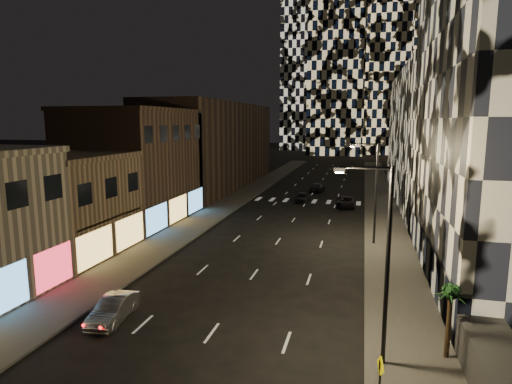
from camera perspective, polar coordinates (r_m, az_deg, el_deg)
The scene contains 18 objects.
sidewalk_left at distance 62.26m, azimuth -2.33°, elevation -0.73°, with size 4.00×120.00×0.15m, color #47443F.
sidewalk_right at distance 59.85m, azimuth 16.38°, elevation -1.52°, with size 4.00×120.00×0.15m, color #47443F.
curb_left at distance 61.71m, azimuth -0.46°, elevation -0.81°, with size 0.20×120.00×0.15m, color #4C4C47.
curb_right at distance 59.79m, azimuth 14.37°, elevation -1.44°, with size 0.20×120.00×0.15m, color #4C4C47.
retail_tan at distance 39.12m, azimuth -24.78°, elevation -1.79°, with size 10.00×10.00×8.00m, color #84694F.
retail_brown at distance 49.06m, azimuth -15.80°, elevation 3.18°, with size 10.00×15.00×12.00m, color #503B2D.
retail_filler_left at distance 73.08m, azimuth -5.44°, elevation 6.21°, with size 10.00×40.00×14.00m, color #503B2D.
midrise_base at distance 34.96m, azimuth 21.80°, elevation -7.07°, with size 0.60×25.00×3.00m, color #383838.
midrise_filler_right at distance 67.01m, azimuth 25.14°, elevation 6.80°, with size 16.00×40.00×18.00m, color #232326.
tower_center_low at distance 153.48m, azimuth 11.08°, elevation 22.97°, with size 18.00×18.00×95.00m, color black.
streetlight_near at distance 19.64m, azimuth 16.50°, elevation -7.71°, with size 2.55×0.25×9.00m.
streetlight_far at distance 39.20m, azimuth 15.38°, elevation 0.77°, with size 2.55×0.25×9.00m.
car_silver_parked at distance 25.94m, azimuth -18.46°, elevation -14.58°, with size 1.41×4.05×1.34m, color gray.
car_dark_midlane at distance 59.31m, azimuth 6.19°, elevation -0.71°, with size 1.57×3.90×1.33m, color black.
car_dark_oncoming at distance 68.70m, azimuth 8.20°, elevation 0.65°, with size 1.89×4.66×1.35m, color black.
car_dark_rightlane at distance 56.62m, azimuth 11.84°, elevation -1.32°, with size 2.26×4.89×1.36m, color black.
ped_sign at distance 17.74m, azimuth 16.21°, elevation -22.46°, with size 0.23×0.78×2.38m.
palm_tree at distance 21.94m, azimuth 24.52°, elevation -12.74°, with size 1.79×1.78×3.51m.
Camera 1 is at (7.38, -8.78, 10.99)m, focal length 30.00 mm.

